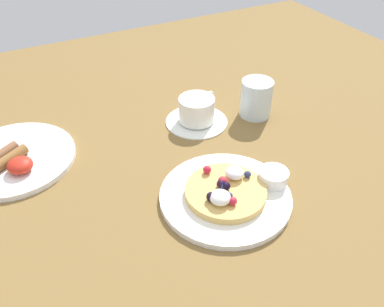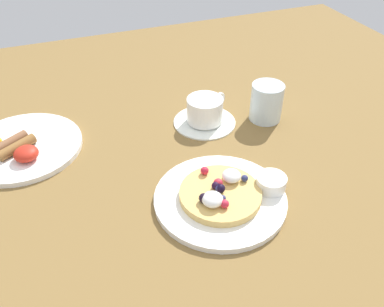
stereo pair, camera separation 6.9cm
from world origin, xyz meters
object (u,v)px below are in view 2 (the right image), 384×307
object	(u,v)px
coffee_saucer	(204,121)
coffee_cup	(205,109)
water_glass	(266,102)
breakfast_plate	(23,147)
pancake_plate	(220,199)
syrup_ramekin	(271,182)

from	to	relation	value
coffee_saucer	coffee_cup	world-z (taller)	coffee_cup
water_glass	breakfast_plate	bearing A→B (deg)	171.67
pancake_plate	coffee_cup	distance (cm)	26.38
pancake_plate	syrup_ramekin	xyz separation A→B (cm)	(9.68, -1.22, 1.93)
breakfast_plate	coffee_cup	size ratio (longest dim) A/B	2.35
pancake_plate	breakfast_plate	distance (cm)	44.33
coffee_cup	syrup_ramekin	bearing A→B (deg)	-85.04
breakfast_plate	water_glass	bearing A→B (deg)	-8.33
pancake_plate	syrup_ramekin	distance (cm)	9.95
syrup_ramekin	breakfast_plate	world-z (taller)	syrup_ramekin
syrup_ramekin	coffee_saucer	distance (cm)	26.50
breakfast_plate	water_glass	distance (cm)	54.95
syrup_ramekin	coffee_cup	xyz separation A→B (cm)	(-2.29, 26.37, 1.10)
syrup_ramekin	water_glass	world-z (taller)	water_glass
breakfast_plate	water_glass	size ratio (longest dim) A/B	2.83
syrup_ramekin	water_glass	distance (cm)	25.79
coffee_saucer	coffee_cup	distance (cm)	3.28
pancake_plate	coffee_saucer	xyz separation A→B (cm)	(7.25, 25.08, -0.25)
syrup_ramekin	coffee_saucer	world-z (taller)	syrup_ramekin
coffee_saucer	breakfast_plate	bearing A→B (deg)	173.49
coffee_cup	water_glass	xyz separation A→B (cm)	(13.91, -3.42, 0.79)
syrup_ramekin	water_glass	xyz separation A→B (cm)	(11.62, 22.95, 1.88)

